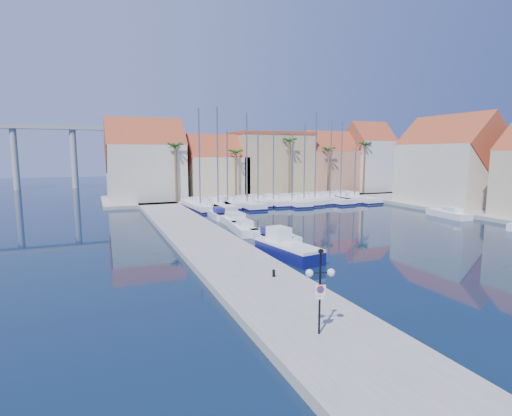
{
  "coord_description": "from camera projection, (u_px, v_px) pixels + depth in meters",
  "views": [
    {
      "loc": [
        -18.19,
        -21.04,
        8.26
      ],
      "look_at": [
        -3.83,
        14.02,
        3.0
      ],
      "focal_mm": 28.0,
      "sensor_mm": 36.0,
      "label": 1
    }
  ],
  "objects": [
    {
      "name": "sailboat_7",
      "position": [
        302.0,
        200.0,
        65.29
      ],
      "size": [
        2.82,
        9.82,
        12.74
      ],
      "rotation": [
        0.0,
        0.0,
        0.02
      ],
      "color": "white",
      "rests_on": "ground"
    },
    {
      "name": "motorboat_west_5",
      "position": [
        208.0,
        208.0,
        56.3
      ],
      "size": [
        1.64,
        5.08,
        1.4
      ],
      "rotation": [
        0.0,
        0.0,
        -0.0
      ],
      "color": "white",
      "rests_on": "ground"
    },
    {
      "name": "ground",
      "position": [
        385.0,
        275.0,
        27.25
      ],
      "size": [
        260.0,
        260.0,
        0.0
      ],
      "primitive_type": "plane",
      "color": "black",
      "rests_on": "ground"
    },
    {
      "name": "motorboat_west_0",
      "position": [
        284.0,
        244.0,
        34.02
      ],
      "size": [
        2.39,
        6.96,
        1.4
      ],
      "rotation": [
        0.0,
        0.0,
        0.03
      ],
      "color": "white",
      "rests_on": "ground"
    },
    {
      "name": "sailboat_10",
      "position": [
        339.0,
        198.0,
        68.11
      ],
      "size": [
        3.46,
        10.26,
        13.3
      ],
      "rotation": [
        0.0,
        0.0,
        -0.08
      ],
      "color": "white",
      "rests_on": "ground"
    },
    {
      "name": "building_0",
      "position": [
        146.0,
        163.0,
        65.67
      ],
      "size": [
        12.3,
        9.0,
        13.5
      ],
      "color": "beige",
      "rests_on": "shore_north"
    },
    {
      "name": "sailboat_3",
      "position": [
        246.0,
        203.0,
        61.1
      ],
      "size": [
        2.9,
        10.69,
        14.07
      ],
      "rotation": [
        0.0,
        0.0,
        -0.01
      ],
      "color": "white",
      "rests_on": "ground"
    },
    {
      "name": "palm_3",
      "position": [
        329.0,
        151.0,
        72.82
      ],
      "size": [
        2.6,
        2.6,
        9.65
      ],
      "color": "brown",
      "rests_on": "shore_north"
    },
    {
      "name": "motorboat_west_1",
      "position": [
        268.0,
        237.0,
        37.19
      ],
      "size": [
        1.92,
        5.68,
        1.4
      ],
      "rotation": [
        0.0,
        0.0,
        -0.02
      ],
      "color": "white",
      "rests_on": "ground"
    },
    {
      "name": "sailboat_6",
      "position": [
        290.0,
        201.0,
        63.87
      ],
      "size": [
        3.42,
        10.79,
        11.43
      ],
      "rotation": [
        0.0,
        0.0,
        -0.06
      ],
      "color": "white",
      "rests_on": "ground"
    },
    {
      "name": "building_1",
      "position": [
        216.0,
        170.0,
        70.35
      ],
      "size": [
        10.3,
        8.0,
        11.0
      ],
      "color": "beige",
      "rests_on": "shore_north"
    },
    {
      "name": "lamp_post",
      "position": [
        320.0,
        279.0,
        16.89
      ],
      "size": [
        1.24,
        0.6,
        3.75
      ],
      "rotation": [
        0.0,
        0.0,
        -0.28
      ],
      "color": "black",
      "rests_on": "quay_west"
    },
    {
      "name": "building_6",
      "position": [
        450.0,
        164.0,
        60.36
      ],
      "size": [
        9.0,
        14.3,
        13.5
      ],
      "color": "beige",
      "rests_on": "shore_east"
    },
    {
      "name": "sailboat_2",
      "position": [
        227.0,
        203.0,
        61.16
      ],
      "size": [
        3.09,
        9.06,
        11.49
      ],
      "rotation": [
        0.0,
        0.0,
        -0.08
      ],
      "color": "white",
      "rests_on": "ground"
    },
    {
      "name": "fishing_boat",
      "position": [
        287.0,
        248.0,
        31.66
      ],
      "size": [
        3.21,
        6.76,
        2.27
      ],
      "rotation": [
        0.0,
        0.0,
        0.17
      ],
      "color": "#0E1254",
      "rests_on": "ground"
    },
    {
      "name": "sailboat_5",
      "position": [
        272.0,
        201.0,
        63.92
      ],
      "size": [
        2.83,
        9.42,
        11.61
      ],
      "rotation": [
        0.0,
        0.0,
        -0.04
      ],
      "color": "white",
      "rests_on": "ground"
    },
    {
      "name": "sailboat_9",
      "position": [
        328.0,
        199.0,
        67.1
      ],
      "size": [
        3.49,
        11.41,
        13.64
      ],
      "rotation": [
        0.0,
        0.0,
        0.05
      ],
      "color": "white",
      "rests_on": "ground"
    },
    {
      "name": "sailboat_4",
      "position": [
        257.0,
        201.0,
        63.16
      ],
      "size": [
        2.7,
        8.49,
        11.73
      ],
      "rotation": [
        0.0,
        0.0,
        -0.06
      ],
      "color": "white",
      "rests_on": "ground"
    },
    {
      "name": "palm_0",
      "position": [
        175.0,
        147.0,
        62.24
      ],
      "size": [
        2.6,
        2.6,
        10.15
      ],
      "color": "brown",
      "rests_on": "shore_north"
    },
    {
      "name": "building_4",
      "position": [
        368.0,
        159.0,
        81.22
      ],
      "size": [
        8.3,
        8.0,
        14.0
      ],
      "color": "silver",
      "rests_on": "shore_north"
    },
    {
      "name": "motorboat_west_6",
      "position": [
        198.0,
        204.0,
        60.43
      ],
      "size": [
        1.83,
        5.37,
        1.4
      ],
      "rotation": [
        0.0,
        0.0,
        -0.02
      ],
      "color": "white",
      "rests_on": "ground"
    },
    {
      "name": "shore_north",
      "position": [
        256.0,
        196.0,
        74.96
      ],
      "size": [
        54.0,
        16.0,
        0.5
      ],
      "primitive_type": "cube",
      "color": "gray",
      "rests_on": "ground"
    },
    {
      "name": "building_2",
      "position": [
        270.0,
        163.0,
        75.26
      ],
      "size": [
        14.2,
        10.2,
        11.5
      ],
      "color": "tan",
      "rests_on": "shore_north"
    },
    {
      "name": "motorboat_west_2",
      "position": [
        243.0,
        228.0,
        41.43
      ],
      "size": [
        2.49,
        6.08,
        1.4
      ],
      "rotation": [
        0.0,
        0.0,
        -0.1
      ],
      "color": "white",
      "rests_on": "ground"
    },
    {
      "name": "sailboat_1",
      "position": [
        217.0,
        205.0,
        59.26
      ],
      "size": [
        4.02,
        12.14,
        14.78
      ],
      "rotation": [
        0.0,
        0.0,
        -0.07
      ],
      "color": "white",
      "rests_on": "ground"
    },
    {
      "name": "sailboat_11",
      "position": [
        352.0,
        198.0,
        68.74
      ],
      "size": [
        3.78,
        12.03,
        12.29
      ],
      "rotation": [
        0.0,
        0.0,
        0.05
      ],
      "color": "white",
      "rests_on": "ground"
    },
    {
      "name": "sailboat_0",
      "position": [
        199.0,
        205.0,
        58.85
      ],
      "size": [
        3.53,
        11.1,
        14.59
      ],
      "rotation": [
        0.0,
        0.0,
        0.06
      ],
      "color": "white",
      "rests_on": "ground"
    },
    {
      "name": "palm_4",
      "position": [
        365.0,
        146.0,
        75.69
      ],
      "size": [
        2.6,
        2.6,
        10.65
      ],
      "color": "brown",
      "rests_on": "shore_north"
    },
    {
      "name": "bollard",
      "position": [
        274.0,
        273.0,
        25.12
      ],
      "size": [
        0.18,
        0.18,
        0.46
      ],
      "primitive_type": "cylinder",
      "color": "black",
      "rests_on": "quay_west"
    },
    {
      "name": "quay_west",
      "position": [
        206.0,
        242.0,
        36.21
      ],
      "size": [
        6.0,
        77.0,
        0.5
      ],
      "primitive_type": "cube",
      "color": "gray",
      "rests_on": "ground"
    },
    {
      "name": "motorboat_west_3",
      "position": [
        233.0,
        219.0,
        46.76
      ],
      "size": [
        2.52,
        7.53,
        1.4
      ],
      "rotation": [
        0.0,
        0.0,
        -0.02
      ],
      "color": "white",
      "rests_on": "ground"
    },
    {
      "name": "building_3",
      "position": [
        328.0,
        165.0,
        78.91
      ],
      "size": [
        10.3,
        8.0,
        12.0
      ],
      "color": "#B3785A",
      "rests_on": "shore_north"
    },
    {
      "name": "motorboat_east_1",
      "position": [
        449.0,
        214.0,
        51.24
      ],
      "size": [
        2.56,
        6.27,
        1.4
      ],
      "rotation": [
        0.0,
        0.0,
        -0.1
      ],
      "color": "white",
      "rests_on": "ground"
    },
    {
      "name": "sailboat_8",
      "position": [
        313.0,
        199.0,
        66.66
      ],
      "size": [
        3.01,
        9.7,
        14.88
      ],
      "rotation": [
        0.0,
        0.0,
        0.05
      ],
      "color": "white",
      "rests_on": "ground"
    },
    {
      "name": "shore_east",
      "position": [
        502.0,
        214.0,
        52.98
      ],
      "size": [
        12.0,
        60.0,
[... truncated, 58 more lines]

